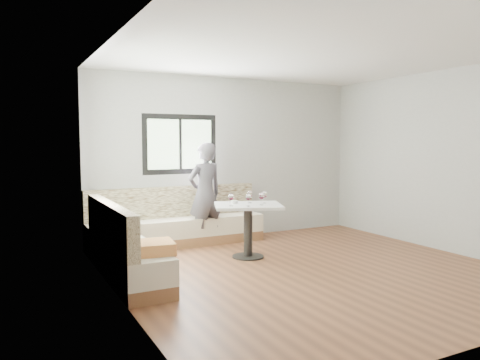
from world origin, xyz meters
The scene contains 10 objects.
room centered at (-0.08, 0.08, 1.41)m, with size 5.01×5.01×2.81m.
banquette centered at (-1.59, 1.61, 0.33)m, with size 2.90×2.80×0.95m.
table centered at (-0.40, 1.03, 0.59)m, with size 1.16×1.04×0.79m.
person centered at (-0.63, 2.08, 0.84)m, with size 0.61×0.40×1.68m, color #4A454D.
olive_ramekin centered at (-0.55, 1.18, 0.81)m, with size 0.10×0.10×0.04m.
wine_glass_a centered at (-0.71, 0.97, 0.91)m, with size 0.08×0.08×0.18m.
wine_glass_b centered at (-0.50, 0.84, 0.91)m, with size 0.08×0.08×0.18m.
wine_glass_c centered at (-0.27, 0.86, 0.91)m, with size 0.08×0.08×0.18m.
wine_glass_d centered at (-0.31, 1.14, 0.91)m, with size 0.08×0.08×0.18m.
wine_glass_e centered at (-0.14, 1.01, 0.91)m, with size 0.08×0.08×0.18m.
Camera 1 is at (-3.62, -4.92, 1.71)m, focal length 35.00 mm.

